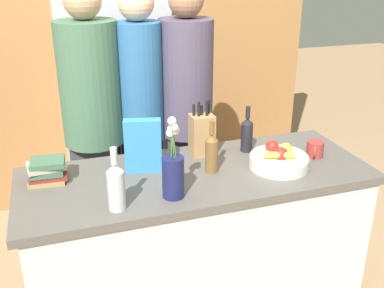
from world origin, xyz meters
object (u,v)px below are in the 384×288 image
object	(u,v)px
bottle_oil	(116,185)
bottle_vinegar	(212,152)
refrigerator	(114,99)
flower_vase	(173,171)
person_at_sink	(93,119)
person_in_blue	(141,113)
book_stack	(47,170)
knife_block	(202,134)
coffee_mug	(315,149)
fruit_bowl	(279,159)
bottle_wine	(247,134)
person_in_red_tee	(187,110)
cereal_box	(143,146)

from	to	relation	value
bottle_oil	bottle_vinegar	world-z (taller)	bottle_oil
refrigerator	flower_vase	xyz separation A→B (m)	(0.03, -1.48, 0.10)
bottle_vinegar	person_at_sink	bearing A→B (deg)	125.33
flower_vase	person_in_blue	size ratio (longest dim) A/B	0.22
bottle_vinegar	book_stack	bearing A→B (deg)	169.40
knife_block	coffee_mug	size ratio (longest dim) A/B	2.65
refrigerator	coffee_mug	size ratio (longest dim) A/B	16.43
book_stack	person_in_blue	xyz separation A→B (m)	(0.57, 0.55, 0.05)
fruit_bowl	bottle_wine	xyz separation A→B (m)	(-0.07, 0.24, 0.06)
bottle_oil	person_at_sink	xyz separation A→B (m)	(0.01, 0.92, -0.01)
fruit_bowl	bottle_vinegar	world-z (taller)	bottle_vinegar
flower_vase	bottle_vinegar	distance (m)	0.31
flower_vase	person_in_blue	world-z (taller)	person_in_blue
person_in_red_tee	coffee_mug	bearing A→B (deg)	-41.10
fruit_bowl	person_in_blue	size ratio (longest dim) A/B	0.17
bottle_vinegar	person_in_red_tee	bearing A→B (deg)	82.91
flower_vase	bottle_vinegar	world-z (taller)	flower_vase
bottle_wine	bottle_vinegar	bearing A→B (deg)	-146.34
knife_block	person_in_red_tee	xyz separation A→B (m)	(0.06, 0.47, -0.02)
knife_block	person_at_sink	size ratio (longest dim) A/B	0.17
cereal_box	book_stack	size ratio (longest dim) A/B	1.43
flower_vase	bottle_wine	bearing A→B (deg)	35.09
cereal_box	fruit_bowl	bearing A→B (deg)	-14.09
flower_vase	person_in_blue	bearing A→B (deg)	87.17
person_in_blue	person_in_red_tee	xyz separation A→B (m)	(0.29, -0.01, -0.01)
knife_block	bottle_wine	world-z (taller)	knife_block
fruit_bowl	person_in_blue	world-z (taller)	person_in_blue
book_stack	person_in_red_tee	world-z (taller)	person_in_red_tee
fruit_bowl	coffee_mug	bearing A→B (deg)	12.70
refrigerator	fruit_bowl	bearing A→B (deg)	-64.91
flower_vase	bottle_oil	size ratio (longest dim) A/B	1.35
knife_block	person_at_sink	world-z (taller)	person_at_sink
bottle_oil	coffee_mug	bearing A→B (deg)	11.06
knife_block	book_stack	distance (m)	0.81
refrigerator	person_at_sink	size ratio (longest dim) A/B	1.05
knife_block	person_in_blue	distance (m)	0.53
bottle_oil	person_at_sink	distance (m)	0.92
fruit_bowl	flower_vase	distance (m)	0.62
refrigerator	bottle_oil	world-z (taller)	refrigerator
bottle_wine	bottle_oil	bearing A→B (deg)	-153.02
person_in_blue	knife_block	bearing A→B (deg)	-77.93
bottle_wine	cereal_box	bearing A→B (deg)	-173.25
refrigerator	coffee_mug	world-z (taller)	refrigerator
flower_vase	person_at_sink	bearing A→B (deg)	105.60
knife_block	bottle_vinegar	world-z (taller)	knife_block
refrigerator	book_stack	distance (m)	1.25
cereal_box	flower_vase	bearing A→B (deg)	-76.84
fruit_bowl	person_at_sink	world-z (taller)	person_at_sink
person_in_blue	book_stack	bearing A→B (deg)	-150.05
coffee_mug	person_in_blue	world-z (taller)	person_in_blue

